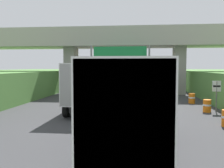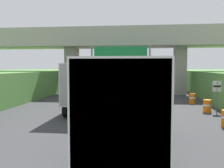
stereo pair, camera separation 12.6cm
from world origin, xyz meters
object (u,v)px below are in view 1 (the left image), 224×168
object	(u,v)px
truck_black	(130,103)
car_yellow	(114,84)
construction_barrel_2	(207,106)
construction_barrel_3	(192,98)
truck_silver	(120,74)
truck_red	(156,73)
car_white	(121,79)
speed_limit_sign	(217,91)
truck_green	(90,85)
overhead_highway_sign	(120,60)

from	to	relation	value
truck_black	car_yellow	xyz separation A→B (m)	(-3.26, 25.25, -1.08)
construction_barrel_2	construction_barrel_3	xyz separation A→B (m)	(-0.20, 4.37, 0.00)
truck_silver	truck_red	distance (m)	10.67
truck_silver	truck_black	world-z (taller)	same
car_white	construction_barrel_2	size ratio (longest dim) A/B	4.56
speed_limit_sign	car_white	xyz separation A→B (m)	(-9.34, 33.18, -0.62)
truck_green	truck_black	size ratio (longest dim) A/B	1.00
overhead_highway_sign	truck_green	size ratio (longest dim) A/B	0.81
truck_red	car_yellow	size ratio (longest dim) A/B	1.78
truck_black	speed_limit_sign	bearing A→B (deg)	59.54
truck_silver	truck_black	bearing A→B (deg)	-84.89
truck_silver	construction_barrel_3	distance (m)	23.00
overhead_highway_sign	construction_barrel_3	distance (m)	7.66
truck_black	construction_barrel_2	xyz separation A→B (m)	(5.08, 9.61, -1.47)
truck_black	truck_red	distance (m)	43.96
overhead_highway_sign	truck_red	bearing A→B (deg)	79.58
truck_silver	truck_black	xyz separation A→B (m)	(3.18, -35.48, 0.00)
car_yellow	truck_silver	bearing A→B (deg)	89.55
overhead_highway_sign	truck_black	xyz separation A→B (m)	(1.65, -16.00, -1.99)
truck_black	construction_barrel_2	world-z (taller)	truck_black
speed_limit_sign	truck_red	size ratio (longest dim) A/B	0.31
construction_barrel_3	truck_silver	bearing A→B (deg)	110.54
car_yellow	construction_barrel_3	distance (m)	13.90
overhead_highway_sign	car_yellow	size ratio (longest dim) A/B	1.43
truck_silver	truck_green	world-z (taller)	same
truck_green	truck_red	bearing A→B (deg)	79.04
construction_barrel_2	truck_green	bearing A→B (deg)	-176.22
car_white	overhead_highway_sign	bearing A→B (deg)	-85.88
truck_green	car_yellow	world-z (taller)	truck_green
overhead_highway_sign	car_yellow	distance (m)	9.88
car_yellow	construction_barrel_3	size ratio (longest dim) A/B	4.56
overhead_highway_sign	truck_silver	bearing A→B (deg)	94.48
overhead_highway_sign	truck_silver	world-z (taller)	overhead_highway_sign
truck_black	construction_barrel_2	size ratio (longest dim) A/B	8.11
truck_silver	truck_green	bearing A→B (deg)	-90.19
speed_limit_sign	truck_green	world-z (taller)	truck_green
car_white	car_yellow	xyz separation A→B (m)	(0.33, -17.71, 0.00)
truck_silver	construction_barrel_2	size ratio (longest dim) A/B	8.11
truck_green	truck_black	xyz separation A→B (m)	(3.26, -9.06, 0.00)
construction_barrel_2	construction_barrel_3	size ratio (longest dim) A/B	1.00
overhead_highway_sign	truck_black	world-z (taller)	overhead_highway_sign
car_yellow	overhead_highway_sign	bearing A→B (deg)	-80.15
truck_silver	construction_barrel_2	bearing A→B (deg)	-72.29
car_yellow	construction_barrel_3	world-z (taller)	car_yellow
overhead_highway_sign	truck_red	world-z (taller)	overhead_highway_sign
overhead_highway_sign	car_white	size ratio (longest dim) A/B	1.43
speed_limit_sign	construction_barrel_2	distance (m)	1.23
speed_limit_sign	truck_green	distance (m)	9.06
overhead_highway_sign	truck_green	bearing A→B (deg)	-103.12
speed_limit_sign	truck_green	bearing A→B (deg)	-175.45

